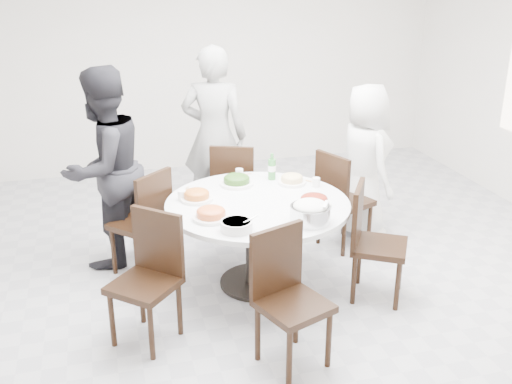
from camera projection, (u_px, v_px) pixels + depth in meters
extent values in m
cube|color=#B3B3B8|center=(280.00, 265.00, 5.43)|extent=(6.00, 6.00, 0.01)
cube|color=white|center=(211.00, 60.00, 7.62)|extent=(6.00, 0.01, 2.80)
cylinder|color=white|center=(258.00, 244.00, 4.98)|extent=(1.50, 1.50, 0.75)
cube|color=black|center=(345.00, 199.00, 5.65)|extent=(0.55, 0.55, 0.95)
cube|color=black|center=(235.00, 187.00, 5.95)|extent=(0.55, 0.55, 0.95)
cube|color=black|center=(139.00, 222.00, 5.16)|extent=(0.59, 0.59, 0.95)
cube|color=black|center=(144.00, 282.00, 4.19)|extent=(0.59, 0.59, 0.95)
cube|color=black|center=(294.00, 303.00, 3.94)|extent=(0.54, 0.54, 0.95)
cube|color=black|center=(380.00, 244.00, 4.76)|extent=(0.58, 0.58, 0.95)
imported|color=silver|center=(365.00, 161.00, 5.82)|extent=(0.55, 0.78, 1.51)
imported|color=black|center=(214.00, 136.00, 6.09)|extent=(0.78, 0.65, 1.83)
imported|color=black|center=(105.00, 169.00, 5.20)|extent=(1.09, 1.08, 1.78)
cylinder|color=white|center=(237.00, 181.00, 5.21)|extent=(0.29, 0.29, 0.08)
cylinder|color=white|center=(292.00, 180.00, 5.24)|extent=(0.24, 0.24, 0.07)
cylinder|color=white|center=(197.00, 196.00, 4.88)|extent=(0.27, 0.27, 0.07)
cylinder|color=white|center=(314.00, 202.00, 4.77)|extent=(0.28, 0.28, 0.07)
cylinder|color=white|center=(211.00, 215.00, 4.52)|extent=(0.28, 0.28, 0.07)
cylinder|color=silver|center=(310.00, 214.00, 4.45)|extent=(0.30, 0.30, 0.13)
cylinder|color=white|center=(236.00, 226.00, 4.33)|extent=(0.23, 0.23, 0.07)
cylinder|color=#327F35|center=(272.00, 167.00, 5.32)|extent=(0.07, 0.07, 0.24)
cylinder|color=white|center=(236.00, 174.00, 5.36)|extent=(0.07, 0.07, 0.08)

